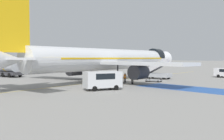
{
  "coord_description": "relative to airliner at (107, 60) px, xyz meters",
  "views": [
    {
      "loc": [
        -31.37,
        -32.43,
        4.02
      ],
      "look_at": [
        -2.94,
        -1.98,
        2.05
      ],
      "focal_mm": 42.0,
      "sensor_mm": 36.0,
      "label": 1
    }
  ],
  "objects": [
    {
      "name": "ground_crew_3",
      "position": [
        5.24,
        -2.22,
        -2.68
      ],
      "size": [
        0.33,
        0.47,
        1.76
      ],
      "rotation": [
        0.0,
        0.0,
        4.95
      ],
      "color": "#2D2D33",
      "rests_on": "ground_plane"
    },
    {
      "name": "ground_crew_0",
      "position": [
        -0.29,
        -6.05,
        -2.67
      ],
      "size": [
        0.45,
        0.48,
        1.78
      ],
      "rotation": [
        0.0,
        0.0,
        2.26
      ],
      "color": "black",
      "rests_on": "ground_plane"
    },
    {
      "name": "apron_leadline_yellow",
      "position": [
        0.7,
        0.11,
        -3.69
      ],
      "size": [
        76.5,
        11.97,
        0.01
      ],
      "primitive_type": "cube",
      "rotation": [
        0.0,
        0.0,
        -1.42
      ],
      "color": "gold",
      "rests_on": "ground_plane"
    },
    {
      "name": "ground_crew_2",
      "position": [
        -0.11,
        -3.06,
        -2.79
      ],
      "size": [
        0.43,
        0.49,
        1.6
      ],
      "rotation": [
        0.0,
        0.0,
        5.3
      ],
      "color": "#191E38",
      "rests_on": "ground_plane"
    },
    {
      "name": "baggage_cart",
      "position": [
        4.9,
        -6.09,
        -3.44
      ],
      "size": [
        2.12,
        2.9,
        0.87
      ],
      "rotation": [
        0.0,
        0.0,
        3.4
      ],
      "color": "gray",
      "rests_on": "ground_plane"
    },
    {
      "name": "boarding_stairs_forward",
      "position": [
        10.43,
        -2.8,
        -2.71
      ],
      "size": [
        2.91,
        5.46,
        3.97
      ],
      "rotation": [
        0.0,
        0.0,
        0.15
      ],
      "color": "#ADB2BA",
      "rests_on": "ground_plane"
    },
    {
      "name": "ground_plane",
      "position": [
        1.52,
        -0.7,
        -3.7
      ],
      "size": [
        600.0,
        600.0,
        0.0
      ],
      "primitive_type": "plane",
      "color": "gray"
    },
    {
      "name": "apron_stand_patch_blue",
      "position": [
        0.7,
        -15.09,
        -3.69
      ],
      "size": [
        5.56,
        13.84,
        0.01
      ],
      "primitive_type": "cube",
      "color": "#2856A8",
      "rests_on": "ground_plane"
    },
    {
      "name": "fuel_tanker",
      "position": [
        -8.47,
        22.71,
        -1.91
      ],
      "size": [
        4.01,
        10.12,
        3.53
      ],
      "rotation": [
        0.0,
        0.0,
        0.16
      ],
      "color": "#38383D",
      "rests_on": "ground_plane"
    },
    {
      "name": "ground_crew_1",
      "position": [
        -0.22,
        -4.41,
        -2.79
      ],
      "size": [
        0.45,
        0.27,
        1.59
      ],
      "rotation": [
        0.0,
        0.0,
        0.11
      ],
      "color": "#2D2D33",
      "rests_on": "ground_plane"
    },
    {
      "name": "service_van_0",
      "position": [
        -8.54,
        -8.58,
        -2.33
      ],
      "size": [
        4.99,
        3.38,
        2.3
      ],
      "rotation": [
        0.0,
        0.0,
        1.25
      ],
      "color": "silver",
      "rests_on": "ground_plane"
    },
    {
      "name": "airliner",
      "position": [
        0.0,
        0.0,
        0.0
      ],
      "size": [
        42.8,
        32.84,
        11.34
      ],
      "rotation": [
        0.0,
        0.0,
        -1.42
      ],
      "color": "silver",
      "rests_on": "ground_plane"
    }
  ]
}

